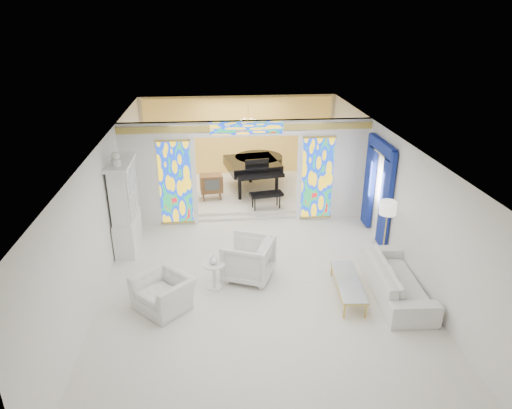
{
  "coord_description": "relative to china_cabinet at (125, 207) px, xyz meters",
  "views": [
    {
      "loc": [
        -0.9,
        -10.3,
        5.76
      ],
      "look_at": [
        0.09,
        0.2,
        1.27
      ],
      "focal_mm": 32.0,
      "sensor_mm": 36.0,
      "label": 1
    }
  ],
  "objects": [
    {
      "name": "alcove_platform",
      "position": [
        3.22,
        3.5,
        -1.08
      ],
      "size": [
        6.8,
        3.8,
        0.18
      ],
      "primitive_type": "cube",
      "color": "silver",
      "rests_on": "floor"
    },
    {
      "name": "blue_drapes",
      "position": [
        6.62,
        0.1,
        0.41
      ],
      "size": [
        0.14,
        1.85,
        2.65
      ],
      "color": "navy",
      "rests_on": "wall_right"
    },
    {
      "name": "sofa",
      "position": [
        6.17,
        -2.72,
        -0.79
      ],
      "size": [
        1.13,
        2.62,
        0.75
      ],
      "primitive_type": "imported",
      "rotation": [
        0.0,
        0.0,
        1.52
      ],
      "color": "white",
      "rests_on": "floor"
    },
    {
      "name": "wall_back",
      "position": [
        3.22,
        5.4,
        0.33
      ],
      "size": [
        7.0,
        0.02,
        3.0
      ],
      "primitive_type": "cube",
      "color": "white",
      "rests_on": "floor"
    },
    {
      "name": "side_table",
      "position": [
        2.21,
        -2.11,
        -0.76
      ],
      "size": [
        0.62,
        0.62,
        0.62
      ],
      "rotation": [
        0.0,
        0.0,
        -0.29
      ],
      "color": "silver",
      "rests_on": "floor"
    },
    {
      "name": "tv_console",
      "position": [
        2.18,
        2.75,
        -0.46
      ],
      "size": [
        0.74,
        0.54,
        0.81
      ],
      "rotation": [
        0.0,
        0.0,
        0.11
      ],
      "color": "brown",
      "rests_on": "alcove_platform"
    },
    {
      "name": "floor_lamp",
      "position": [
        6.35,
        -1.37,
        0.22
      ],
      "size": [
        0.47,
        0.47,
        1.63
      ],
      "rotation": [
        0.0,
        0.0,
        0.2
      ],
      "color": "gold",
      "rests_on": "floor"
    },
    {
      "name": "chandelier",
      "position": [
        3.42,
        3.4,
        1.38
      ],
      "size": [
        0.48,
        0.48,
        0.3
      ],
      "primitive_type": "cylinder",
      "color": "gold",
      "rests_on": "ceiling"
    },
    {
      "name": "gold_curtain_back",
      "position": [
        3.22,
        5.28,
        0.33
      ],
      "size": [
        6.7,
        0.1,
        2.9
      ],
      "primitive_type": "cube",
      "color": "gold",
      "rests_on": "wall_back"
    },
    {
      "name": "armchair_right",
      "position": [
        3.0,
        -1.74,
        -0.68
      ],
      "size": [
        1.38,
        1.36,
        0.97
      ],
      "primitive_type": "imported",
      "rotation": [
        0.0,
        0.0,
        -1.95
      ],
      "color": "white",
      "rests_on": "floor"
    },
    {
      "name": "china_cabinet",
      "position": [
        0.0,
        0.0,
        0.0
      ],
      "size": [
        0.56,
        1.46,
        2.72
      ],
      "color": "silver",
      "rests_on": "floor"
    },
    {
      "name": "partition_wall",
      "position": [
        3.22,
        1.4,
        0.48
      ],
      "size": [
        7.0,
        0.22,
        3.0
      ],
      "color": "white",
      "rests_on": "floor"
    },
    {
      "name": "armchair_left",
      "position": [
        1.15,
        -2.74,
        -0.81
      ],
      "size": [
        1.47,
        1.47,
        0.72
      ],
      "primitive_type": "imported",
      "rotation": [
        0.0,
        0.0,
        -0.8
      ],
      "color": "white",
      "rests_on": "floor"
    },
    {
      "name": "wall_front",
      "position": [
        3.22,
        -6.6,
        0.33
      ],
      "size": [
        7.0,
        0.02,
        3.0
      ],
      "primitive_type": "cube",
      "color": "white",
      "rests_on": "floor"
    },
    {
      "name": "stained_glass_right",
      "position": [
        5.25,
        1.29,
        0.13
      ],
      "size": [
        0.9,
        0.04,
        2.4
      ],
      "primitive_type": "cube",
      "color": "gold",
      "rests_on": "partition_wall"
    },
    {
      "name": "wall_left",
      "position": [
        -0.28,
        -0.6,
        0.33
      ],
      "size": [
        0.02,
        12.0,
        3.0
      ],
      "primitive_type": "cube",
      "color": "white",
      "rests_on": "floor"
    },
    {
      "name": "stained_glass_left",
      "position": [
        1.19,
        1.29,
        0.13
      ],
      "size": [
        0.9,
        0.04,
        2.4
      ],
      "primitive_type": "cube",
      "color": "gold",
      "rests_on": "partition_wall"
    },
    {
      "name": "grand_piano",
      "position": [
        3.68,
        3.64,
        -0.15
      ],
      "size": [
        2.15,
        3.31,
        1.24
      ],
      "rotation": [
        0.0,
        0.0,
        0.17
      ],
      "color": "black",
      "rests_on": "alcove_platform"
    },
    {
      "name": "wall_right",
      "position": [
        6.72,
        -0.6,
        0.33
      ],
      "size": [
        0.02,
        12.0,
        3.0
      ],
      "primitive_type": "cube",
      "color": "white",
      "rests_on": "floor"
    },
    {
      "name": "vase",
      "position": [
        2.21,
        -2.11,
        -0.44
      ],
      "size": [
        0.26,
        0.26,
        0.21
      ],
      "primitive_type": "imported",
      "rotation": [
        0.0,
        0.0,
        0.38
      ],
      "color": "silver",
      "rests_on": "side_table"
    },
    {
      "name": "ceiling",
      "position": [
        3.22,
        -0.6,
        1.83
      ],
      "size": [
        7.0,
        12.0,
        0.02
      ],
      "primitive_type": "cube",
      "color": "white",
      "rests_on": "wall_back"
    },
    {
      "name": "floor",
      "position": [
        3.22,
        -0.6,
        -1.17
      ],
      "size": [
        12.0,
        12.0,
        0.0
      ],
      "primitive_type": "plane",
      "color": "silver",
      "rests_on": "ground"
    },
    {
      "name": "coffee_table",
      "position": [
        5.1,
        -2.69,
        -0.82
      ],
      "size": [
        0.68,
        1.75,
        0.38
      ],
      "rotation": [
        0.0,
        0.0,
        -0.09
      ],
      "color": "silver",
      "rests_on": "floor"
    },
    {
      "name": "stained_glass_transom",
      "position": [
        3.22,
        1.29,
        1.65
      ],
      "size": [
        2.0,
        0.04,
        0.34
      ],
      "primitive_type": "cube",
      "color": "gold",
      "rests_on": "partition_wall"
    }
  ]
}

